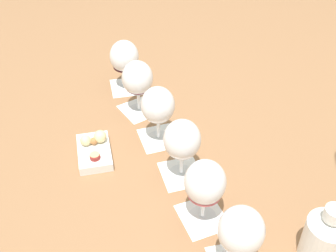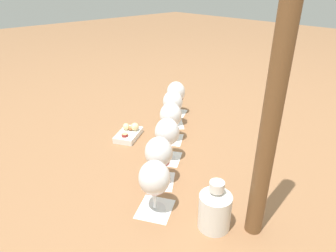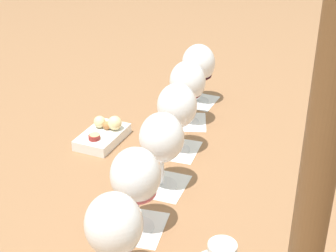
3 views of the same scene
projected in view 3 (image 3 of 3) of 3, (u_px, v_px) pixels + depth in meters
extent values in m
plane|color=#936642|center=(167.00, 167.00, 1.18)|extent=(8.00, 8.00, 0.00)
cube|color=white|center=(137.00, 227.00, 0.99)|extent=(0.15, 0.15, 0.00)
cube|color=white|center=(162.00, 185.00, 1.11)|extent=(0.15, 0.15, 0.00)
cube|color=white|center=(177.00, 149.00, 1.25)|extent=(0.15, 0.15, 0.00)
cube|color=white|center=(187.00, 122.00, 1.38)|extent=(0.15, 0.15, 0.00)
cube|color=white|center=(197.00, 101.00, 1.50)|extent=(0.15, 0.14, 0.00)
ellipsoid|color=white|center=(114.00, 224.00, 0.81)|extent=(0.09, 0.09, 0.11)
ellipsoid|color=pink|center=(115.00, 238.00, 0.82)|extent=(0.08, 0.08, 0.04)
cylinder|color=white|center=(137.00, 225.00, 0.99)|extent=(0.07, 0.07, 0.01)
cylinder|color=white|center=(137.00, 210.00, 0.97)|extent=(0.01, 0.01, 0.07)
ellipsoid|color=white|center=(135.00, 175.00, 0.93)|extent=(0.09, 0.09, 0.11)
ellipsoid|color=#DA606A|center=(136.00, 192.00, 0.95)|extent=(0.08, 0.08, 0.02)
cylinder|color=white|center=(162.00, 183.00, 1.11)|extent=(0.07, 0.07, 0.01)
cylinder|color=white|center=(162.00, 170.00, 1.10)|extent=(0.01, 0.01, 0.07)
ellipsoid|color=white|center=(162.00, 137.00, 1.06)|extent=(0.09, 0.09, 0.11)
ellipsoid|color=maroon|center=(162.00, 148.00, 1.07)|extent=(0.08, 0.08, 0.04)
cylinder|color=white|center=(177.00, 148.00, 1.25)|extent=(0.07, 0.07, 0.01)
cylinder|color=white|center=(177.00, 135.00, 1.23)|extent=(0.01, 0.01, 0.07)
ellipsoid|color=white|center=(177.00, 106.00, 1.20)|extent=(0.09, 0.09, 0.11)
ellipsoid|color=maroon|center=(177.00, 116.00, 1.21)|extent=(0.08, 0.08, 0.04)
cylinder|color=white|center=(187.00, 120.00, 1.38)|extent=(0.07, 0.07, 0.01)
cylinder|color=white|center=(187.00, 109.00, 1.36)|extent=(0.01, 0.01, 0.07)
ellipsoid|color=white|center=(188.00, 81.00, 1.33)|extent=(0.09, 0.09, 0.11)
ellipsoid|color=#491120|center=(187.00, 91.00, 1.34)|extent=(0.08, 0.08, 0.04)
cylinder|color=white|center=(197.00, 100.00, 1.50)|extent=(0.07, 0.07, 0.01)
cylinder|color=white|center=(198.00, 89.00, 1.48)|extent=(0.01, 0.01, 0.07)
ellipsoid|color=white|center=(199.00, 63.00, 1.45)|extent=(0.09, 0.09, 0.11)
ellipsoid|color=black|center=(198.00, 75.00, 1.46)|extent=(0.08, 0.08, 0.02)
cylinder|color=white|center=(222.00, 252.00, 0.72)|extent=(0.04, 0.04, 0.03)
cube|color=white|center=(103.00, 137.00, 1.28)|extent=(0.17, 0.15, 0.03)
cylinder|color=maroon|center=(94.00, 137.00, 1.24)|extent=(0.03, 0.03, 0.01)
sphere|color=#B2703D|center=(107.00, 125.00, 1.29)|extent=(0.02, 0.02, 0.02)
sphere|color=beige|center=(100.00, 122.00, 1.29)|extent=(0.03, 0.03, 0.03)
cylinder|color=#DBB775|center=(95.00, 137.00, 1.25)|extent=(0.03, 0.03, 0.01)
sphere|color=beige|center=(115.00, 123.00, 1.28)|extent=(0.04, 0.04, 0.04)
cylinder|color=brown|center=(332.00, 87.00, 0.58)|extent=(0.05, 0.05, 0.81)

